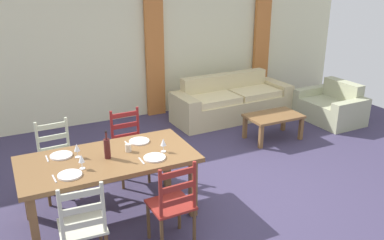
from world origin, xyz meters
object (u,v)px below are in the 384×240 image
(dining_chair_near_left, at_px, (83,227))
(wine_glass_near_left, at_px, (81,159))
(wine_glass_far_left, at_px, (77,148))
(coffee_cup_primary, at_px, (128,148))
(wine_bottle, at_px, (107,148))
(couch, at_px, (231,103))
(armchair_upholstered, at_px, (332,107))
(dining_chair_near_right, at_px, (173,204))
(dining_chair_far_left, at_px, (57,160))
(dining_chair_far_right, at_px, (129,146))
(coffee_table, at_px, (273,119))
(dining_table, at_px, (108,164))
(wine_glass_near_right, at_px, (163,143))

(dining_chair_near_left, relative_size, wine_glass_near_left, 5.96)
(wine_glass_far_left, relative_size, coffee_cup_primary, 1.79)
(wine_glass_far_left, height_order, coffee_cup_primary, wine_glass_far_left)
(coffee_cup_primary, bearing_deg, dining_chair_near_left, -131.10)
(wine_bottle, relative_size, coffee_cup_primary, 3.51)
(couch, bearing_deg, wine_glass_near_left, -143.32)
(wine_bottle, distance_m, armchair_upholstered, 4.81)
(dining_chair_near_right, height_order, couch, dining_chair_near_right)
(dining_chair_far_left, xyz_separation_m, dining_chair_far_right, (0.92, 0.00, 0.00))
(dining_chair_far_right, xyz_separation_m, coffee_cup_primary, (-0.23, -0.73, 0.32))
(dining_chair_near_left, bearing_deg, dining_chair_near_right, -1.17)
(armchair_upholstered, bearing_deg, couch, 149.27)
(wine_bottle, height_order, coffee_table, wine_bottle)
(wine_bottle, distance_m, wine_glass_far_left, 0.33)
(dining_table, distance_m, wine_glass_far_left, 0.38)
(wine_glass_far_left, relative_size, couch, 0.07)
(dining_table, height_order, dining_chair_far_left, dining_chair_far_left)
(wine_glass_near_right, relative_size, coffee_table, 0.18)
(dining_table, bearing_deg, wine_glass_near_left, -153.51)
(wine_glass_near_right, xyz_separation_m, wine_glass_far_left, (-0.90, 0.28, 0.00))
(coffee_table, bearing_deg, dining_table, -160.77)
(dining_chair_near_right, bearing_deg, wine_glass_near_right, 74.98)
(wine_glass_near_left, height_order, coffee_table, wine_glass_near_left)
(dining_chair_far_left, distance_m, armchair_upholstered, 5.05)
(wine_bottle, xyz_separation_m, couch, (2.96, 2.29, -0.58))
(dining_chair_far_right, xyz_separation_m, wine_bottle, (-0.48, -0.80, 0.39))
(wine_glass_near_left, bearing_deg, armchair_upholstered, 16.71)
(couch, bearing_deg, coffee_cup_primary, -140.50)
(wine_bottle, distance_m, coffee_cup_primary, 0.27)
(armchair_upholstered, bearing_deg, dining_table, -163.99)
(wine_glass_near_right, xyz_separation_m, armchair_upholstered, (3.97, 1.45, -0.61))
(couch, bearing_deg, dining_chair_near_right, -129.55)
(coffee_cup_primary, height_order, coffee_table, coffee_cup_primary)
(dining_chair_far_right, height_order, coffee_table, dining_chair_far_right)
(dining_chair_far_right, height_order, wine_glass_near_right, dining_chair_far_right)
(dining_table, height_order, dining_chair_far_right, dining_chair_far_right)
(dining_chair_far_left, bearing_deg, dining_chair_near_right, -60.84)
(wine_glass_near_right, bearing_deg, armchair_upholstered, 19.99)
(wine_glass_far_left, bearing_deg, couch, 33.28)
(dining_chair_near_right, bearing_deg, wine_glass_near_left, 139.32)
(dining_table, xyz_separation_m, coffee_table, (3.04, 1.06, -0.31))
(dining_table, distance_m, coffee_table, 3.24)
(wine_bottle, xyz_separation_m, wine_glass_far_left, (-0.29, 0.16, -0.01))
(dining_chair_near_right, bearing_deg, dining_chair_far_left, 119.16)
(coffee_cup_primary, height_order, couch, coffee_cup_primary)
(coffee_cup_primary, bearing_deg, armchair_upholstered, 16.31)
(dining_chair_near_left, height_order, dining_chair_far_left, same)
(wine_glass_near_left, height_order, couch, wine_glass_near_left)
(dining_chair_near_left, relative_size, wine_bottle, 3.04)
(dining_chair_near_right, height_order, coffee_cup_primary, dining_chair_near_right)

